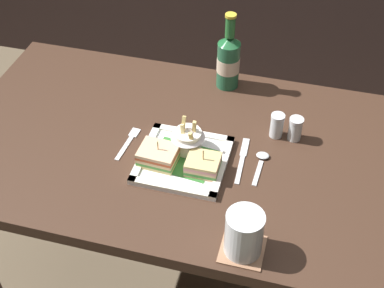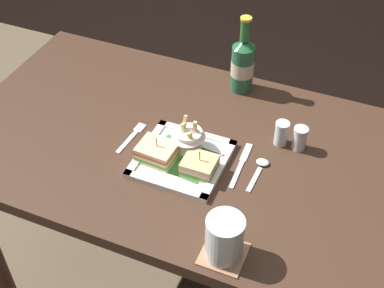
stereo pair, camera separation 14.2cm
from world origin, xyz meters
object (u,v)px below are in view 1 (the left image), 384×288
Objects in this scene: sandwich_half_right at (203,164)px; spoon at (262,160)px; sandwich_half_left at (158,155)px; beer_bottle at (228,60)px; dining_table at (200,179)px; square_plate at (183,160)px; pepper_shaker at (295,130)px; knife at (242,158)px; fries_cup at (188,137)px; fork at (129,142)px; water_glass at (244,235)px; salt_shaker at (277,127)px.

sandwich_half_right is 0.68× the size of spoon.
beer_bottle reaches higher than sandwich_half_left.
square_plate is at bearing -116.07° from dining_table.
pepper_shaker is at bearing 57.46° from spoon.
sandwich_half_right is at bearing -21.82° from square_plate.
sandwich_half_right reaches higher than spoon.
beer_bottle is at bearing 83.67° from square_plate.
square_plate is at bearing -160.65° from knife.
fork is (-0.17, -0.00, -0.05)m from fries_cup.
dining_table is 13.31× the size of fries_cup.
beer_bottle is at bearing 75.49° from sandwich_half_left.
sandwich_half_left is at bearing -29.62° from fork.
fries_cup reaches higher than fork.
fries_cup reaches higher than spoon.
beer_bottle is (0.01, 0.30, 0.21)m from dining_table.
water_glass is at bearing -88.95° from spoon.
fork is 0.77× the size of knife.
sandwich_half_right is 0.09m from fries_cup.
water_glass is at bearing -92.21° from salt_shaker.
knife is at bearing 20.07° from sandwich_half_left.
sandwich_half_right is 1.21× the size of pepper_shaker.
water_glass reaches higher than dining_table.
water_glass reaches higher than salt_shaker.
sandwich_half_right reaches higher than salt_shaker.
pepper_shaker is at bearing 23.48° from dining_table.
fries_cup reaches higher than sandwich_half_right.
fries_cup is at bearing -96.75° from beer_bottle.
dining_table is at bearing -156.52° from pepper_shaker.
knife is at bearing -5.76° from dining_table.
square_plate is 0.17m from fork.
dining_table is at bearing 120.00° from water_glass.
fries_cup is 0.16m from knife.
water_glass is at bearing -36.34° from fork.
water_glass reaches higher than fork.
salt_shaker is (0.07, 0.12, 0.03)m from knife.
salt_shaker is at bearing 28.83° from dining_table.
sandwich_half_left is 0.34m from water_glass.
spoon is (-0.01, 0.29, -0.05)m from water_glass.
pepper_shaker is at bearing 0.00° from salt_shaker.
spoon is (0.14, 0.08, -0.02)m from sandwich_half_right.
salt_shaker is at bearing 50.11° from sandwich_half_right.
dining_table is 0.17m from knife.
dining_table is 6.03× the size of square_plate.
water_glass is 0.30m from knife.
fork is at bearing -176.89° from spoon.
square_plate reaches higher than spoon.
square_plate is 0.38m from beer_bottle.
square_plate is 2.71× the size of sandwich_half_right.
sandwich_half_right is 0.24m from fork.
square_plate reaches higher than dining_table.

